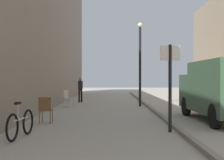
# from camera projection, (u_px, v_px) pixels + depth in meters

# --- Properties ---
(ground_plane) EXTENTS (80.00, 80.00, 0.00)m
(ground_plane) POSITION_uv_depth(u_px,v_px,m) (121.00, 117.00, 13.06)
(ground_plane) COLOR #A8A093
(kerb_strip) EXTENTS (0.16, 40.00, 0.12)m
(kerb_strip) POSITION_uv_depth(u_px,v_px,m) (159.00, 115.00, 13.07)
(kerb_strip) COLOR gray
(kerb_strip) RESTS_ON ground_plane
(pedestrian_main_foreground) EXTENTS (0.31, 0.24, 1.64)m
(pedestrian_main_foreground) POSITION_uv_depth(u_px,v_px,m) (79.00, 88.00, 20.87)
(pedestrian_main_foreground) COLOR black
(pedestrian_main_foreground) RESTS_ON ground_plane
(delivery_van) EXTENTS (2.14, 5.10, 2.23)m
(delivery_van) POSITION_uv_depth(u_px,v_px,m) (222.00, 89.00, 11.67)
(delivery_van) COLOR #335138
(delivery_van) RESTS_ON ground_plane
(street_sign_post) EXTENTS (0.60, 0.10, 2.60)m
(street_sign_post) POSITION_uv_depth(u_px,v_px,m) (169.00, 80.00, 9.30)
(street_sign_post) COLOR black
(street_sign_post) RESTS_ON ground_plane
(lamp_post) EXTENTS (0.28, 0.28, 4.76)m
(lamp_post) POSITION_uv_depth(u_px,v_px,m) (139.00, 59.00, 17.85)
(lamp_post) COLOR black
(lamp_post) RESTS_ON ground_plane
(bicycle_leaning) EXTENTS (0.26, 1.77, 0.98)m
(bicycle_leaning) POSITION_uv_depth(u_px,v_px,m) (19.00, 124.00, 8.38)
(bicycle_leaning) COLOR black
(bicycle_leaning) RESTS_ON ground_plane
(cafe_chair_near_window) EXTENTS (0.45, 0.45, 0.94)m
(cafe_chair_near_window) POSITION_uv_depth(u_px,v_px,m) (44.00, 108.00, 11.05)
(cafe_chair_near_window) COLOR brown
(cafe_chair_near_window) RESTS_ON ground_plane
(cafe_chair_by_doorway) EXTENTS (0.60, 0.60, 0.94)m
(cafe_chair_by_doorway) POSITION_uv_depth(u_px,v_px,m) (66.00, 97.00, 17.30)
(cafe_chair_by_doorway) COLOR #B7B2A8
(cafe_chair_by_doorway) RESTS_ON ground_plane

